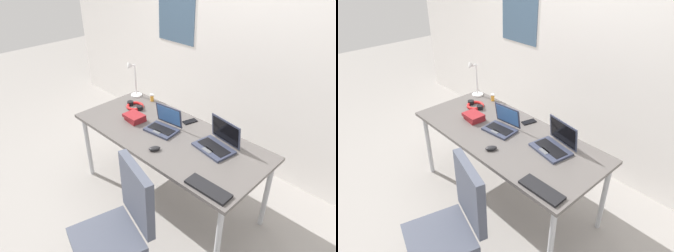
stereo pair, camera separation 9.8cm
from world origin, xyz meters
TOP-DOWN VIEW (x-y plane):
  - ground_plane at (0.00, 0.00)m, footprint 12.00×12.00m
  - wall_back at (-0.00, 1.10)m, footprint 6.00×0.13m
  - desk at (0.00, 0.00)m, footprint 1.80×0.80m
  - desk_lamp at (-0.80, 0.28)m, footprint 0.12×0.18m
  - laptop_near_lamp at (-0.08, 0.02)m, footprint 0.30×0.25m
  - laptop_by_keyboard at (0.44, 0.13)m, footprint 0.35×0.29m
  - external_keyboard at (0.69, -0.31)m, footprint 0.33×0.12m
  - computer_mouse at (0.10, -0.25)m, footprint 0.10×0.11m
  - cell_phone at (0.00, 0.29)m, footprint 0.10×0.15m
  - headphones at (-0.60, 0.12)m, footprint 0.21×0.18m
  - pill_bottle at (-0.58, 0.34)m, footprint 0.04×0.04m
  - book_stack at (-0.39, -0.05)m, footprint 0.19×0.16m
  - office_chair at (0.33, -0.84)m, footprint 0.55×0.60m

SIDE VIEW (x-z plane):
  - ground_plane at x=0.00m, z-range 0.00..0.00m
  - office_chair at x=0.33m, z-range -0.09..0.88m
  - desk at x=0.00m, z-range 0.31..1.05m
  - cell_phone at x=0.00m, z-range 0.74..0.75m
  - external_keyboard at x=0.69m, z-range 0.74..0.76m
  - headphones at x=-0.60m, z-range 0.74..0.78m
  - computer_mouse at x=0.10m, z-range 0.74..0.77m
  - book_stack at x=-0.39m, z-range 0.74..0.80m
  - pill_bottle at x=-0.58m, z-range 0.74..0.82m
  - laptop_near_lamp at x=-0.08m, z-range 0.68..0.89m
  - laptop_by_keyboard at x=0.44m, z-range 0.67..0.90m
  - desk_lamp at x=-0.80m, z-range 0.74..1.14m
  - wall_back at x=0.00m, z-range 0.00..2.60m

